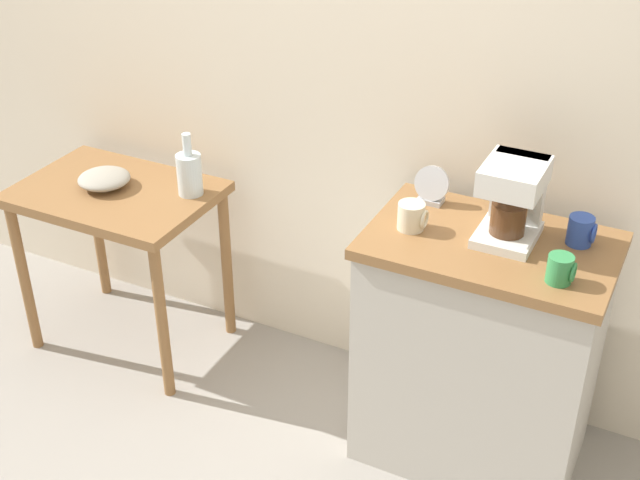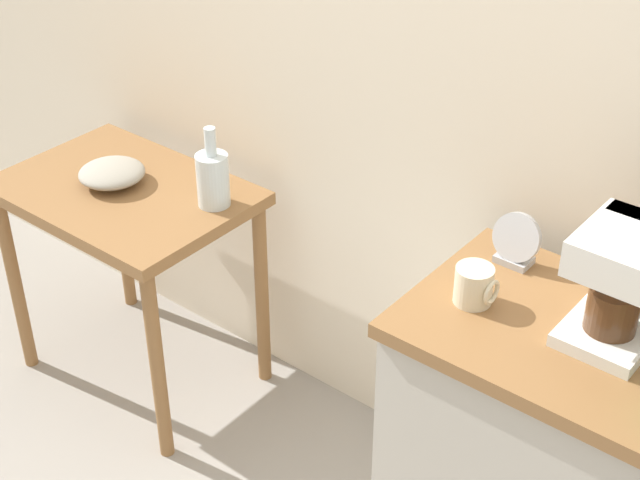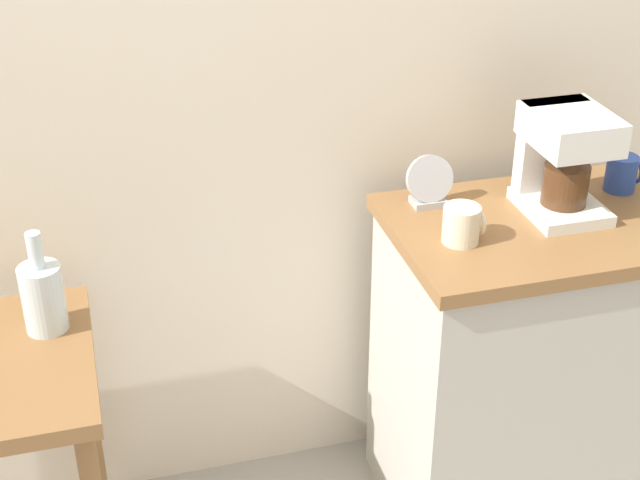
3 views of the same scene
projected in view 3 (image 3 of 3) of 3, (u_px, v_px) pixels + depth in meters
kitchen_counter at (531, 366)px, 2.48m from camera, size 0.78×0.51×0.88m
glass_carafe_vase at (43, 295)px, 2.10m from camera, size 0.10×0.10×0.25m
coffee_maker at (562, 156)px, 2.25m from camera, size 0.18×0.22×0.26m
mug_small_cream at (462, 224)px, 2.15m from camera, size 0.09×0.09×0.09m
mug_blue at (622, 173)px, 2.39m from camera, size 0.09×0.08×0.09m
table_clock at (429, 184)px, 2.31m from camera, size 0.12×0.06×0.13m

